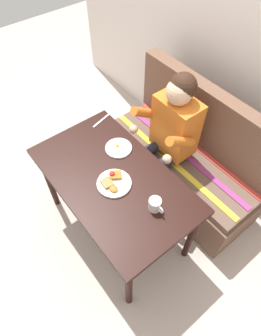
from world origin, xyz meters
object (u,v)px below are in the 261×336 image
(plate_breakfast, at_px, (114,182))
(plate_eggs, at_px, (118,148))
(table, at_px, (114,185))
(knife, at_px, (102,120))
(couch, at_px, (185,161))
(coffee_mug, at_px, (155,204))
(person, at_px, (169,131))

(plate_breakfast, bearing_deg, plate_eggs, 137.12)
(table, distance_m, knife, 0.58)
(couch, xyz_separation_m, knife, (-0.51, -0.50, 0.40))
(plate_eggs, relative_size, coffee_mug, 1.66)
(plate_breakfast, height_order, plate_eggs, plate_breakfast)
(couch, bearing_deg, plate_eggs, -108.08)
(person, bearing_deg, couch, 63.76)
(table, distance_m, plate_breakfast, 0.11)
(coffee_mug, bearing_deg, table, -169.29)
(person, height_order, plate_eggs, person)
(plate_eggs, bearing_deg, knife, 166.88)
(couch, height_order, plate_breakfast, couch)
(person, bearing_deg, coffee_mug, -50.12)
(person, xyz_separation_m, coffee_mug, (0.44, -0.52, 0.04))
(plate_breakfast, distance_m, knife, 0.62)
(plate_eggs, xyz_separation_m, coffee_mug, (0.54, -0.12, 0.04))
(coffee_mug, bearing_deg, person, 129.88)
(table, relative_size, plate_eggs, 6.14)
(plate_eggs, distance_m, coffee_mug, 0.55)
(table, height_order, plate_eggs, plate_eggs)
(couch, relative_size, person, 1.19)
(table, height_order, coffee_mug, coffee_mug)
(plate_breakfast, relative_size, coffee_mug, 1.96)
(couch, relative_size, knife, 7.20)
(person, bearing_deg, plate_breakfast, -78.50)
(coffee_mug, bearing_deg, plate_eggs, 167.42)
(plate_eggs, distance_m, knife, 0.33)
(table, height_order, plate_breakfast, plate_breakfast)
(person, relative_size, knife, 6.06)
(person, relative_size, coffee_mug, 10.27)
(couch, bearing_deg, person, -116.24)
(person, bearing_deg, plate_eggs, -104.26)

